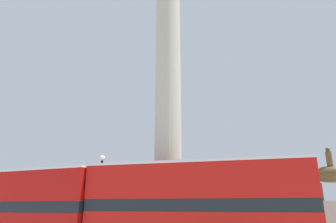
% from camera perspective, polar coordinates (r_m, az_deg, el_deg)
% --- Properties ---
extents(monument_column, '(6.29, 6.29, 21.04)m').
position_cam_1_polar(monument_column, '(19.83, 0.00, -7.76)').
color(monument_column, '#ADA593').
rests_on(monument_column, ground_plane).
extents(bus_a, '(10.41, 3.63, 4.33)m').
position_cam_1_polar(bus_a, '(19.88, -26.13, -15.83)').
color(bus_a, '#A80F0C').
rests_on(bus_a, ground_plane).
extents(bus_b, '(10.59, 3.10, 4.42)m').
position_cam_1_polar(bus_b, '(14.86, 5.43, -17.30)').
color(bus_b, '#B7140F').
rests_on(bus_b, ground_plane).
extents(street_lamp, '(0.36, 0.36, 5.43)m').
position_cam_1_polar(street_lamp, '(19.25, -12.92, -16.00)').
color(street_lamp, black).
rests_on(street_lamp, ground_plane).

